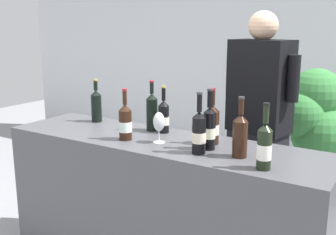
{
  "coord_description": "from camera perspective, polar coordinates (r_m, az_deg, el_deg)",
  "views": [
    {
      "loc": [
        1.34,
        -2.05,
        1.67
      ],
      "look_at": [
        0.06,
        0.0,
        1.12
      ],
      "focal_mm": 43.48,
      "sensor_mm": 36.0,
      "label": 1
    }
  ],
  "objects": [
    {
      "name": "wine_bottle_3",
      "position": [
        2.44,
        6.22,
        -1.0
      ],
      "size": [
        0.08,
        0.08,
        0.34
      ],
      "color": "black",
      "rests_on": "counter"
    },
    {
      "name": "person_server",
      "position": [
        2.97,
        12.43,
        -3.26
      ],
      "size": [
        0.55,
        0.32,
        1.77
      ],
      "color": "black",
      "rests_on": "ground_plane"
    },
    {
      "name": "wine_bottle_2",
      "position": [
        2.69,
        -0.62,
        0.16
      ],
      "size": [
        0.07,
        0.07,
        0.31
      ],
      "color": "black",
      "rests_on": "counter"
    },
    {
      "name": "wine_bottle_7",
      "position": [
        2.22,
        10.07,
        -2.35
      ],
      "size": [
        0.08,
        0.08,
        0.33
      ],
      "color": "black",
      "rests_on": "counter"
    },
    {
      "name": "wine_bottle_5",
      "position": [
        2.33,
        5.81,
        -1.41
      ],
      "size": [
        0.07,
        0.07,
        0.35
      ],
      "color": "black",
      "rests_on": "counter"
    },
    {
      "name": "wine_bottle_0",
      "position": [
        3.04,
        -10.02,
        1.73
      ],
      "size": [
        0.08,
        0.08,
        0.32
      ],
      "color": "black",
      "rests_on": "counter"
    },
    {
      "name": "wine_bottle_4",
      "position": [
        2.06,
        13.35,
        -3.93
      ],
      "size": [
        0.07,
        0.07,
        0.34
      ],
      "color": "black",
      "rests_on": "counter"
    },
    {
      "name": "counter",
      "position": [
        2.72,
        -1.02,
        -13.07
      ],
      "size": [
        2.13,
        0.58,
        0.97
      ],
      "primitive_type": "cube",
      "color": "#4C4C51",
      "rests_on": "ground_plane"
    },
    {
      "name": "wine_bottle_1",
      "position": [
        2.26,
        4.36,
        -2.05
      ],
      "size": [
        0.08,
        0.08,
        0.35
      ],
      "color": "black",
      "rests_on": "counter"
    },
    {
      "name": "potted_shrub",
      "position": [
        3.58,
        19.67,
        -1.29
      ],
      "size": [
        0.58,
        0.57,
        1.33
      ],
      "color": "brown",
      "rests_on": "ground_plane"
    },
    {
      "name": "wall_back",
      "position": [
        4.84,
        16.18,
        9.05
      ],
      "size": [
        8.0,
        0.1,
        2.8
      ],
      "primitive_type": "cube",
      "color": "silver",
      "rests_on": "ground_plane"
    },
    {
      "name": "wine_bottle_8",
      "position": [
        2.74,
        -2.27,
        0.9
      ],
      "size": [
        0.08,
        0.08,
        0.34
      ],
      "color": "black",
      "rests_on": "counter"
    },
    {
      "name": "wine_glass",
      "position": [
        2.45,
        -1.28,
        -0.77
      ],
      "size": [
        0.07,
        0.07,
        0.19
      ],
      "color": "silver",
      "rests_on": "counter"
    },
    {
      "name": "wine_bottle_6",
      "position": [
        2.54,
        -6.01,
        -0.67
      ],
      "size": [
        0.08,
        0.08,
        0.32
      ],
      "color": "black",
      "rests_on": "counter"
    }
  ]
}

